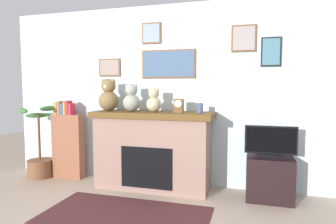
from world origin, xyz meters
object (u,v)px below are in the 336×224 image
(teddy_bear_grey, at_px, (109,96))
(mantel_clock, at_px, (179,106))
(television, at_px, (271,142))
(teddy_bear_cream, at_px, (154,101))
(fireplace, at_px, (153,150))
(bookshelf, at_px, (68,143))
(potted_plant, at_px, (40,158))
(teddy_bear_brown, at_px, (131,99))
(tv_stand, at_px, (270,179))
(candle_jar, at_px, (200,108))

(teddy_bear_grey, bearing_deg, mantel_clock, -0.04)
(television, relative_size, teddy_bear_cream, 1.87)
(fireplace, relative_size, teddy_bear_grey, 3.67)
(bookshelf, relative_size, potted_plant, 1.07)
(fireplace, distance_m, teddy_bear_brown, 0.77)
(mantel_clock, distance_m, teddy_bear_cream, 0.36)
(tv_stand, relative_size, teddy_bear_brown, 1.44)
(teddy_bear_grey, bearing_deg, tv_stand, -0.30)
(potted_plant, distance_m, tv_stand, 3.43)
(tv_stand, height_order, teddy_bear_grey, teddy_bear_grey)
(tv_stand, height_order, teddy_bear_brown, teddy_bear_brown)
(mantel_clock, bearing_deg, television, -0.59)
(bookshelf, xyz_separation_m, mantel_clock, (1.81, -0.09, 0.62))
(fireplace, height_order, teddy_bear_brown, teddy_bear_brown)
(fireplace, distance_m, teddy_bear_grey, 1.00)
(candle_jar, distance_m, teddy_bear_grey, 1.34)
(fireplace, height_order, candle_jar, candle_jar)
(tv_stand, bearing_deg, teddy_bear_cream, 179.57)
(tv_stand, height_order, mantel_clock, mantel_clock)
(fireplace, xyz_separation_m, teddy_bear_cream, (0.02, -0.02, 0.68))
(potted_plant, bearing_deg, bookshelf, 14.13)
(bookshelf, xyz_separation_m, tv_stand, (2.99, -0.10, -0.27))
(mantel_clock, height_order, teddy_bear_cream, teddy_bear_cream)
(bookshelf, bearing_deg, tv_stand, -1.92)
(candle_jar, xyz_separation_m, teddy_bear_cream, (-0.64, -0.00, 0.08))
(candle_jar, relative_size, teddy_bear_cream, 0.39)
(mantel_clock, relative_size, teddy_bear_grey, 0.40)
(teddy_bear_brown, bearing_deg, fireplace, 3.36)
(teddy_bear_cream, bearing_deg, teddy_bear_grey, -179.99)
(potted_plant, distance_m, teddy_bear_brown, 1.83)
(mantel_clock, xyz_separation_m, teddy_bear_brown, (-0.69, 0.00, 0.08))
(candle_jar, bearing_deg, potted_plant, -179.46)
(bookshelf, xyz_separation_m, teddy_bear_cream, (1.45, -0.09, 0.68))
(bookshelf, xyz_separation_m, teddy_bear_grey, (0.77, -0.09, 0.74))
(teddy_bear_cream, bearing_deg, fireplace, 139.28)
(teddy_bear_cream, bearing_deg, television, -0.49)
(bookshelf, xyz_separation_m, candle_jar, (2.10, -0.09, 0.59))
(teddy_bear_grey, relative_size, teddy_bear_cream, 1.39)
(candle_jar, relative_size, teddy_bear_grey, 0.28)
(tv_stand, distance_m, teddy_bear_cream, 1.81)
(tv_stand, xyz_separation_m, teddy_bear_grey, (-2.22, 0.01, 1.01))
(television, bearing_deg, fireplace, 178.85)
(candle_jar, distance_m, teddy_bear_cream, 0.65)
(fireplace, relative_size, potted_plant, 1.49)
(candle_jar, bearing_deg, teddy_bear_grey, -179.97)
(fireplace, xyz_separation_m, potted_plant, (-1.88, -0.04, -0.24))
(bookshelf, height_order, tv_stand, bookshelf)
(bookshelf, relative_size, tv_stand, 2.15)
(potted_plant, xyz_separation_m, teddy_bear_brown, (1.57, 0.02, 0.95))
(mantel_clock, bearing_deg, potted_plant, -179.42)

